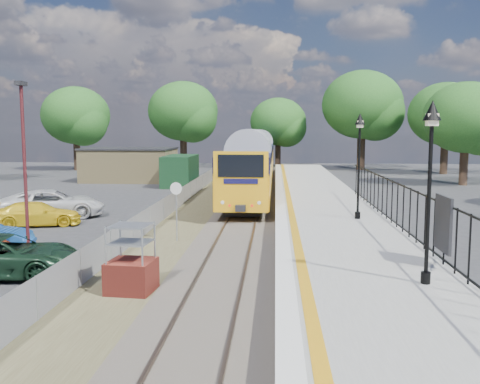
# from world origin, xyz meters

# --- Properties ---
(ground) EXTENTS (120.00, 120.00, 0.00)m
(ground) POSITION_xyz_m (0.00, 0.00, 0.00)
(ground) COLOR #2D2D30
(ground) RESTS_ON ground
(track_bed) EXTENTS (5.90, 80.00, 0.29)m
(track_bed) POSITION_xyz_m (-0.47, 9.67, 0.09)
(track_bed) COLOR #473F38
(track_bed) RESTS_ON ground
(platform) EXTENTS (5.00, 70.00, 0.90)m
(platform) POSITION_xyz_m (4.20, 8.00, 0.45)
(platform) COLOR gray
(platform) RESTS_ON ground
(platform_edge) EXTENTS (0.90, 70.00, 0.01)m
(platform_edge) POSITION_xyz_m (2.14, 8.00, 0.90)
(platform_edge) COLOR silver
(platform_edge) RESTS_ON platform
(victorian_lamp_south) EXTENTS (0.44, 0.44, 4.60)m
(victorian_lamp_south) POSITION_xyz_m (5.50, -4.00, 4.30)
(victorian_lamp_south) COLOR black
(victorian_lamp_south) RESTS_ON platform
(victorian_lamp_north) EXTENTS (0.44, 0.44, 4.60)m
(victorian_lamp_north) POSITION_xyz_m (5.30, 6.00, 4.30)
(victorian_lamp_north) COLOR black
(victorian_lamp_north) RESTS_ON platform
(palisade_fence) EXTENTS (0.12, 26.00, 2.00)m
(palisade_fence) POSITION_xyz_m (6.55, 2.24, 1.84)
(palisade_fence) COLOR black
(palisade_fence) RESTS_ON platform
(wire_fence) EXTENTS (0.06, 52.00, 1.20)m
(wire_fence) POSITION_xyz_m (-4.20, 12.00, 0.60)
(wire_fence) COLOR #999EA3
(wire_fence) RESTS_ON ground
(outbuilding) EXTENTS (10.80, 10.10, 3.12)m
(outbuilding) POSITION_xyz_m (-10.91, 31.21, 1.52)
(outbuilding) COLOR tan
(outbuilding) RESTS_ON ground
(tree_line) EXTENTS (56.80, 43.80, 11.88)m
(tree_line) POSITION_xyz_m (1.40, 42.00, 6.61)
(tree_line) COLOR #332319
(tree_line) RESTS_ON ground
(train) EXTENTS (2.82, 40.83, 3.51)m
(train) POSITION_xyz_m (0.00, 28.88, 2.34)
(train) COLOR orange
(train) RESTS_ON ground
(brick_plinth) EXTENTS (1.41, 1.41, 2.07)m
(brick_plinth) POSITION_xyz_m (-2.50, -2.47, 0.99)
(brick_plinth) COLOR maroon
(brick_plinth) RESTS_ON ground
(speed_sign) EXTENTS (0.52, 0.14, 2.58)m
(speed_sign) POSITION_xyz_m (-2.50, 4.72, 1.73)
(speed_sign) COLOR #999EA3
(speed_sign) RESTS_ON ground
(carpark_lamp) EXTENTS (0.25, 0.50, 6.43)m
(carpark_lamp) POSITION_xyz_m (-7.07, 0.62, 3.70)
(carpark_lamp) COLOR #4C191C
(carpark_lamp) RESTS_ON ground
(car_green) EXTENTS (5.14, 2.70, 1.38)m
(car_green) POSITION_xyz_m (-7.11, -0.96, 0.69)
(car_green) COLOR black
(car_green) RESTS_ON ground
(car_yellow) EXTENTS (4.50, 2.88, 1.22)m
(car_yellow) POSITION_xyz_m (-10.18, 8.17, 0.61)
(car_yellow) COLOR yellow
(car_yellow) RESTS_ON ground
(car_white) EXTENTS (6.08, 4.25, 1.54)m
(car_white) POSITION_xyz_m (-10.49, 10.66, 0.77)
(car_white) COLOR silver
(car_white) RESTS_ON ground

